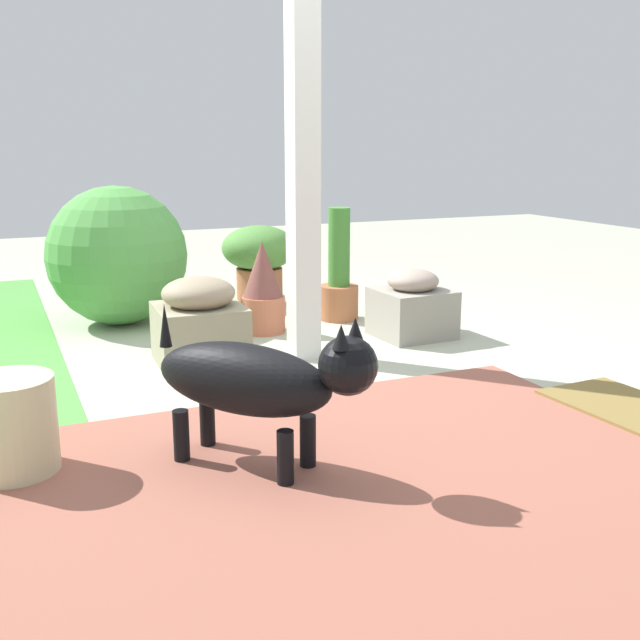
{
  "coord_description": "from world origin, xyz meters",
  "views": [
    {
      "loc": [
        -2.99,
        1.28,
        1.05
      ],
      "look_at": [
        -0.05,
        -0.0,
        0.29
      ],
      "focal_mm": 42.66,
      "sensor_mm": 36.0,
      "label": 1
    }
  ],
  "objects_px": {
    "stone_planter_nearest": "(412,306)",
    "round_shrub": "(117,256)",
    "porch_pillar": "(303,110)",
    "dog": "(257,380)",
    "terracotta_pot_tall": "(339,280)",
    "stone_planter_mid": "(200,322)",
    "ceramic_urn": "(11,428)",
    "terracotta_pot_broad": "(259,257)",
    "terracotta_pot_spiky": "(263,289)",
    "doormat": "(623,407)"
  },
  "relations": [
    {
      "from": "terracotta_pot_broad",
      "to": "doormat",
      "type": "height_order",
      "value": "terracotta_pot_broad"
    },
    {
      "from": "porch_pillar",
      "to": "round_shrub",
      "type": "distance_m",
      "value": 1.52
    },
    {
      "from": "porch_pillar",
      "to": "terracotta_pot_tall",
      "type": "height_order",
      "value": "porch_pillar"
    },
    {
      "from": "stone_planter_nearest",
      "to": "terracotta_pot_broad",
      "type": "xyz_separation_m",
      "value": [
        1.12,
        0.49,
        0.14
      ]
    },
    {
      "from": "terracotta_pot_broad",
      "to": "ceramic_urn",
      "type": "distance_m",
      "value": 2.68
    },
    {
      "from": "stone_planter_nearest",
      "to": "stone_planter_mid",
      "type": "relative_size",
      "value": 0.93
    },
    {
      "from": "round_shrub",
      "to": "ceramic_urn",
      "type": "bearing_deg",
      "value": 161.59
    },
    {
      "from": "stone_planter_nearest",
      "to": "terracotta_pot_tall",
      "type": "relative_size",
      "value": 0.6
    },
    {
      "from": "stone_planter_nearest",
      "to": "round_shrub",
      "type": "relative_size",
      "value": 0.5
    },
    {
      "from": "porch_pillar",
      "to": "terracotta_pot_broad",
      "type": "relative_size",
      "value": 4.56
    },
    {
      "from": "terracotta_pot_spiky",
      "to": "terracotta_pot_broad",
      "type": "relative_size",
      "value": 0.99
    },
    {
      "from": "stone_planter_nearest",
      "to": "terracotta_pot_spiky",
      "type": "xyz_separation_m",
      "value": [
        0.42,
        0.71,
        0.07
      ]
    },
    {
      "from": "terracotta_pot_broad",
      "to": "terracotta_pot_tall",
      "type": "relative_size",
      "value": 0.78
    },
    {
      "from": "porch_pillar",
      "to": "round_shrub",
      "type": "bearing_deg",
      "value": 33.21
    },
    {
      "from": "porch_pillar",
      "to": "ceramic_urn",
      "type": "height_order",
      "value": "porch_pillar"
    },
    {
      "from": "stone_planter_mid",
      "to": "terracotta_pot_broad",
      "type": "distance_m",
      "value": 1.34
    },
    {
      "from": "stone_planter_nearest",
      "to": "doormat",
      "type": "bearing_deg",
      "value": -172.81
    },
    {
      "from": "terracotta_pot_tall",
      "to": "stone_planter_mid",
      "type": "bearing_deg",
      "value": 118.9
    },
    {
      "from": "round_shrub",
      "to": "doormat",
      "type": "xyz_separation_m",
      "value": [
        -2.32,
        -1.58,
        -0.39
      ]
    },
    {
      "from": "terracotta_pot_broad",
      "to": "dog",
      "type": "xyz_separation_m",
      "value": [
        -2.43,
        0.85,
        -0.0
      ]
    },
    {
      "from": "porch_pillar",
      "to": "ceramic_urn",
      "type": "xyz_separation_m",
      "value": [
        -0.9,
        1.38,
        -1.02
      ]
    },
    {
      "from": "stone_planter_mid",
      "to": "round_shrub",
      "type": "bearing_deg",
      "value": 12.75
    },
    {
      "from": "terracotta_pot_spiky",
      "to": "terracotta_pot_tall",
      "type": "height_order",
      "value": "terracotta_pot_tall"
    },
    {
      "from": "terracotta_pot_spiky",
      "to": "doormat",
      "type": "distance_m",
      "value": 2.01
    },
    {
      "from": "ceramic_urn",
      "to": "terracotta_pot_tall",
      "type": "bearing_deg",
      "value": -50.14
    },
    {
      "from": "terracotta_pot_spiky",
      "to": "ceramic_urn",
      "type": "distance_m",
      "value": 2.0
    },
    {
      "from": "stone_planter_nearest",
      "to": "terracotta_pot_spiky",
      "type": "distance_m",
      "value": 0.83
    },
    {
      "from": "terracotta_pot_spiky",
      "to": "ceramic_urn",
      "type": "relative_size",
      "value": 1.57
    },
    {
      "from": "stone_planter_mid",
      "to": "terracotta_pot_tall",
      "type": "distance_m",
      "value": 1.14
    },
    {
      "from": "round_shrub",
      "to": "ceramic_urn",
      "type": "height_order",
      "value": "round_shrub"
    },
    {
      "from": "stone_planter_nearest",
      "to": "terracotta_pot_broad",
      "type": "bearing_deg",
      "value": 23.73
    },
    {
      "from": "porch_pillar",
      "to": "stone_planter_mid",
      "type": "height_order",
      "value": "porch_pillar"
    },
    {
      "from": "porch_pillar",
      "to": "dog",
      "type": "height_order",
      "value": "porch_pillar"
    },
    {
      "from": "terracotta_pot_broad",
      "to": "dog",
      "type": "distance_m",
      "value": 2.58
    },
    {
      "from": "terracotta_pot_spiky",
      "to": "porch_pillar",
      "type": "bearing_deg",
      "value": -178.42
    },
    {
      "from": "terracotta_pot_broad",
      "to": "doormat",
      "type": "distance_m",
      "value": 2.58
    },
    {
      "from": "doormat",
      "to": "ceramic_urn",
      "type": "bearing_deg",
      "value": 81.78
    },
    {
      "from": "round_shrub",
      "to": "stone_planter_nearest",
      "type": "bearing_deg",
      "value": -124.12
    },
    {
      "from": "round_shrub",
      "to": "dog",
      "type": "relative_size",
      "value": 1.17
    },
    {
      "from": "round_shrub",
      "to": "terracotta_pot_broad",
      "type": "xyz_separation_m",
      "value": [
        0.16,
        -0.92,
        -0.09
      ]
    },
    {
      "from": "dog",
      "to": "round_shrub",
      "type": "bearing_deg",
      "value": 1.69
    },
    {
      "from": "dog",
      "to": "doormat",
      "type": "relative_size",
      "value": 1.2
    },
    {
      "from": "stone_planter_mid",
      "to": "terracotta_pot_tall",
      "type": "relative_size",
      "value": 0.65
    },
    {
      "from": "terracotta_pot_spiky",
      "to": "doormat",
      "type": "xyz_separation_m",
      "value": [
        -1.79,
        -0.88,
        -0.23
      ]
    },
    {
      "from": "stone_planter_mid",
      "to": "ceramic_urn",
      "type": "distance_m",
      "value": 1.35
    },
    {
      "from": "stone_planter_nearest",
      "to": "doormat",
      "type": "height_order",
      "value": "stone_planter_nearest"
    },
    {
      "from": "round_shrub",
      "to": "terracotta_pot_tall",
      "type": "height_order",
      "value": "round_shrub"
    },
    {
      "from": "ceramic_urn",
      "to": "doormat",
      "type": "relative_size",
      "value": 0.57
    },
    {
      "from": "porch_pillar",
      "to": "terracotta_pot_tall",
      "type": "xyz_separation_m",
      "value": [
        0.67,
        -0.5,
        -0.95
      ]
    },
    {
      "from": "round_shrub",
      "to": "dog",
      "type": "bearing_deg",
      "value": -178.31
    }
  ]
}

